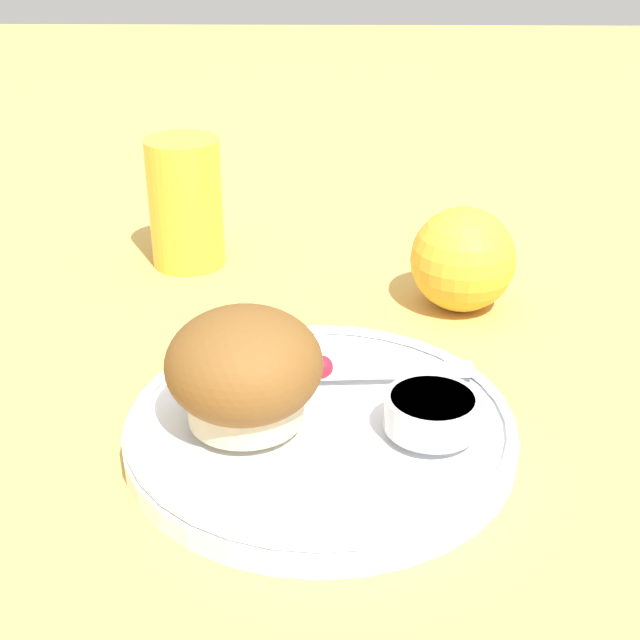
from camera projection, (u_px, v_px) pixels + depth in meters
name	position (u px, v px, depth m)	size (l,w,h in m)	color
ground_plane	(321.00, 416.00, 0.56)	(3.00, 3.00, 0.00)	tan
plate	(327.00, 428.00, 0.53)	(0.23, 0.23, 0.02)	white
muffin	(244.00, 371.00, 0.50)	(0.09, 0.09, 0.07)	beige
cream_ramekin	(432.00, 411.00, 0.51)	(0.05, 0.05, 0.02)	silver
berry_pair	(308.00, 367.00, 0.56)	(0.03, 0.01, 0.01)	#B7192D
butter_knife	(352.00, 371.00, 0.56)	(0.16, 0.02, 0.00)	silver
orange_fruit	(463.00, 259.00, 0.68)	(0.08, 0.08, 0.08)	#F4A82D
juice_glass	(186.00, 203.00, 0.74)	(0.06, 0.06, 0.11)	gold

